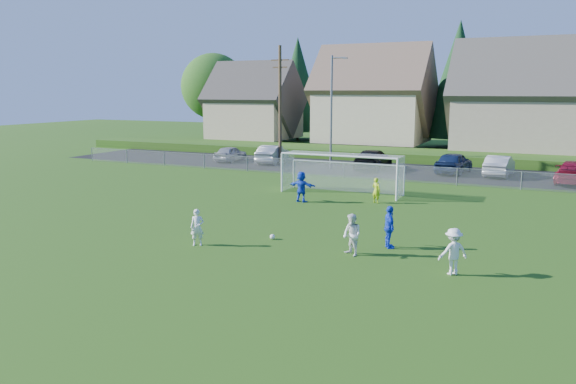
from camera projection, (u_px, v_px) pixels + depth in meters
name	position (u px, v px, depth m)	size (l,w,h in m)	color
ground	(196.00, 265.00, 20.42)	(160.00, 160.00, 0.00)	#193D0C
asphalt_lot	(390.00, 170.00, 44.99)	(60.00, 60.00, 0.00)	black
grass_embankment	(411.00, 155.00, 51.62)	(70.00, 6.00, 0.80)	#1E420F
soccer_ball	(272.00, 237.00, 23.97)	(0.22, 0.22, 0.22)	white
player_white_a	(197.00, 227.00, 22.95)	(0.55, 0.36, 1.50)	white
player_white_b	(352.00, 235.00, 21.52)	(0.79, 0.61, 1.62)	white
player_white_c	(453.00, 251.00, 19.26)	(1.06, 0.61, 1.64)	white
player_blue_a	(389.00, 227.00, 22.51)	(1.02, 0.42, 1.74)	blue
player_blue_b	(301.00, 187.00, 31.92)	(1.63, 0.52, 1.75)	blue
goalkeeper	(376.00, 190.00, 31.65)	(0.53, 0.35, 1.45)	#B0D419
car_a	(230.00, 154.00, 50.44)	(1.63, 4.05, 1.38)	#A0A2A7
car_b	(272.00, 154.00, 49.22)	(1.66, 4.76, 1.57)	#BBBBBB
car_d	(373.00, 159.00, 45.28)	(2.22, 5.46, 1.58)	black
car_e	(454.00, 163.00, 43.03)	(1.94, 4.83, 1.65)	#122042
car_f	(499.00, 166.00, 41.66)	(1.63, 4.69, 1.54)	#BABABA
car_g	(575.00, 172.00, 38.25)	(2.21, 5.44, 1.58)	maroon
soccer_goal	(343.00, 167.00, 34.47)	(7.42, 1.90, 2.50)	white
chainlink_fence	(370.00, 171.00, 39.97)	(52.06, 0.06, 1.20)	gray
streetlight	(332.00, 109.00, 44.62)	(1.38, 0.18, 9.00)	slate
utility_pole	(280.00, 104.00, 47.54)	(1.60, 0.26, 10.00)	#473321
houses_row	(449.00, 80.00, 56.25)	(53.90, 11.45, 13.27)	tan
tree_row	(450.00, 85.00, 62.31)	(65.98, 12.36, 13.80)	#382616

